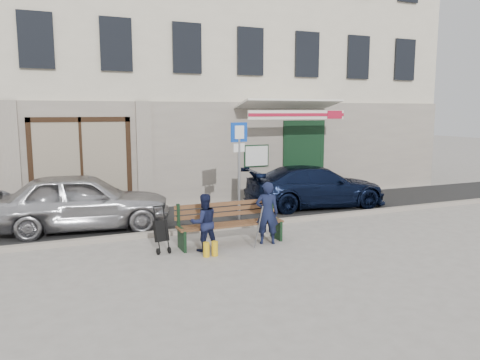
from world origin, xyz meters
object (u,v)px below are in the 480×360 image
car_navy (316,186)px  stroller (161,232)px  bench (229,224)px  car_silver (82,201)px  parking_sign (239,157)px  man (267,213)px  woman (204,222)px

car_navy → stroller: size_ratio=4.56×
bench → stroller: 1.50m
car_silver → stroller: bearing=-145.2°
car_navy → stroller: bearing=122.8°
car_navy → stroller: 6.10m
bench → stroller: bench is taller
parking_sign → man: 2.10m
car_silver → woman: 3.58m
man → stroller: (-2.30, 0.31, -0.27)m
car_silver → parking_sign: (3.75, -1.04, 1.04)m
stroller → car_silver: bearing=108.4°
car_silver → car_navy: car_silver is taller
stroller → man: bearing=-17.4°
car_silver → car_navy: size_ratio=0.97×
parking_sign → stroller: parking_sign is taller
car_navy → parking_sign: size_ratio=1.66×
woman → car_silver: bearing=-51.7°
woman → stroller: bearing=-17.7°
car_navy → stroller: car_navy is taller
woman → stroller: woman is taller
man → woman: (-1.45, 0.04, -0.09)m
car_navy → parking_sign: parking_sign is taller
man → car_silver: bearing=-17.0°
bench → man: size_ratio=1.73×
stroller → woman: bearing=-27.6°
car_navy → parking_sign: 3.48m
car_silver → stroller: (1.35, -2.54, -0.30)m
bench → woman: size_ratio=1.97×
stroller → bench: bearing=-10.7°
car_navy → woman: (-4.60, -3.00, -0.03)m
car_navy → parking_sign: (-3.06, -1.23, 1.13)m
car_silver → parking_sign: size_ratio=1.61×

